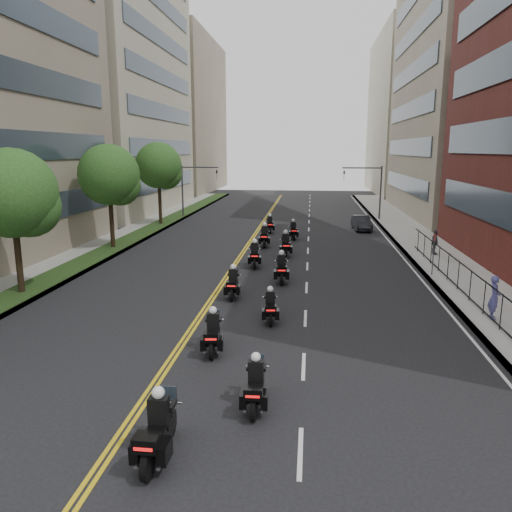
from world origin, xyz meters
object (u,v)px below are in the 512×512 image
Objects in this scene: motorcycle_5 at (281,270)px; pedestrian_a at (494,297)px; motorcycle_7 at (286,246)px; motorcycle_9 at (293,231)px; parked_sedan at (361,223)px; motorcycle_10 at (270,225)px; pedestrian_c at (435,242)px; motorcycle_1 at (255,387)px; motorcycle_8 at (264,237)px; motorcycle_3 at (270,308)px; motorcycle_4 at (233,284)px; motorcycle_0 at (158,432)px; motorcycle_6 at (255,256)px; motorcycle_2 at (213,334)px.

pedestrian_a is at bearing -34.65° from motorcycle_5.
motorcycle_7 reaches higher than motorcycle_9.
motorcycle_10 is at bearing -169.24° from parked_sedan.
pedestrian_c is at bearing 34.23° from motorcycle_5.
motorcycle_1 is 12.55m from pedestrian_a.
motorcycle_5 is 0.98× the size of motorcycle_8.
motorcycle_3 is 0.92× the size of motorcycle_4.
pedestrian_a reaches higher than motorcycle_9.
motorcycle_0 is 1.01× the size of motorcycle_5.
motorcycle_0 is at bearing 146.49° from pedestrian_c.
motorcycle_6 is 10.40m from motorcycle_9.
motorcycle_6 is (-1.82, 10.13, 0.09)m from motorcycle_3.
motorcycle_8 is 1.32× the size of pedestrian_a.
motorcycle_10 reaches higher than parked_sedan.
motorcycle_9 is 1.20× the size of pedestrian_a.
motorcycle_7 reaches higher than motorcycle_2.
motorcycle_2 is 1.01× the size of motorcycle_4.
pedestrian_a reaches higher than motorcycle_8.
motorcycle_7 is 15.79m from pedestrian_a.
motorcycle_0 is 15.86m from pedestrian_a.
motorcycle_4 is 1.00× the size of motorcycle_9.
motorcycle_6 is at bearing 102.77° from pedestrian_c.
motorcycle_8 is 1.10× the size of motorcycle_9.
motorcycle_2 is at bearing 119.39° from pedestrian_a.
motorcycle_3 is 6.60m from motorcycle_5.
motorcycle_7 reaches higher than motorcycle_6.
motorcycle_5 is (1.95, 16.65, -0.00)m from motorcycle_0.
motorcycle_10 is 25.24m from pedestrian_a.
motorcycle_5 is 1.29× the size of pedestrian_a.
motorcycle_0 is 0.98× the size of motorcycle_8.
motorcycle_3 is 0.92× the size of motorcycle_10.
motorcycle_4 is at bearing 124.76° from pedestrian_c.
pedestrian_c is (12.04, -2.31, 0.26)m from motorcycle_8.
motorcycle_6 is at bearing 94.13° from motorcycle_3.
parked_sedan is 24.90m from pedestrian_a.
motorcycle_10 is (-1.92, 9.92, -0.06)m from motorcycle_7.
pedestrian_a reaches higher than motorcycle_5.
motorcycle_2 is 1.21× the size of pedestrian_a.
motorcycle_9 is at bearing 86.94° from motorcycle_0.
motorcycle_4 is at bearing -98.90° from motorcycle_6.
motorcycle_7 reaches higher than motorcycle_3.
motorcycle_2 is at bearing -97.61° from motorcycle_10.
motorcycle_7 is at bearing -65.47° from motorcycle_8.
motorcycle_1 is 0.91× the size of motorcycle_5.
motorcycle_2 is 0.92× the size of motorcycle_7.
motorcycle_7 is at bearing 88.12° from pedestrian_c.
motorcycle_0 is 0.61× the size of parked_sedan.
motorcycle_7 is at bearing -121.79° from parked_sedan.
motorcycle_10 is (-0.13, 13.35, -0.03)m from motorcycle_6.
motorcycle_9 is (2.06, 23.85, -0.01)m from motorcycle_2.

